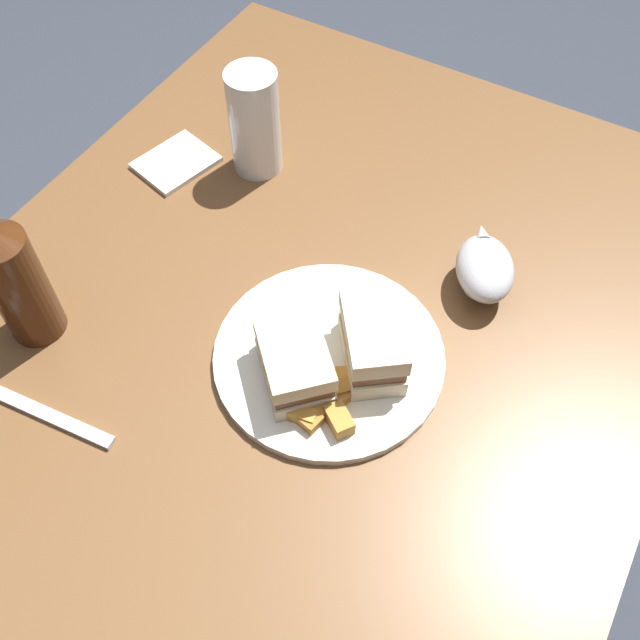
{
  "coord_description": "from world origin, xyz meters",
  "views": [
    {
      "loc": [
        -0.48,
        -0.29,
        1.48
      ],
      "look_at": [
        -0.03,
        -0.03,
        0.74
      ],
      "focal_mm": 40.96,
      "sensor_mm": 36.0,
      "label": 1
    }
  ],
  "objects_px": {
    "pint_glass": "(255,128)",
    "gravy_boat": "(485,268)",
    "cider_bottle": "(13,277)",
    "sandwich_half_right": "(373,342)",
    "sandwich_half_left": "(295,362)",
    "napkin": "(176,162)",
    "fork": "(47,415)",
    "plate": "(329,356)"
  },
  "relations": [
    {
      "from": "pint_glass",
      "to": "gravy_boat",
      "type": "distance_m",
      "value": 0.39
    },
    {
      "from": "gravy_boat",
      "to": "cider_bottle",
      "type": "relative_size",
      "value": 0.52
    },
    {
      "from": "sandwich_half_right",
      "to": "cider_bottle",
      "type": "distance_m",
      "value": 0.43
    },
    {
      "from": "sandwich_half_left",
      "to": "cider_bottle",
      "type": "xyz_separation_m",
      "value": [
        -0.09,
        0.33,
        0.06
      ]
    },
    {
      "from": "pint_glass",
      "to": "gravy_boat",
      "type": "height_order",
      "value": "pint_glass"
    },
    {
      "from": "gravy_boat",
      "to": "cider_bottle",
      "type": "distance_m",
      "value": 0.58
    },
    {
      "from": "sandwich_half_left",
      "to": "napkin",
      "type": "relative_size",
      "value": 1.19
    },
    {
      "from": "cider_bottle",
      "to": "napkin",
      "type": "bearing_deg",
      "value": 4.9
    },
    {
      "from": "pint_glass",
      "to": "fork",
      "type": "bearing_deg",
      "value": -177.88
    },
    {
      "from": "cider_bottle",
      "to": "fork",
      "type": "bearing_deg",
      "value": -133.61
    },
    {
      "from": "pint_glass",
      "to": "fork",
      "type": "height_order",
      "value": "pint_glass"
    },
    {
      "from": "sandwich_half_left",
      "to": "gravy_boat",
      "type": "height_order",
      "value": "sandwich_half_left"
    },
    {
      "from": "cider_bottle",
      "to": "fork",
      "type": "height_order",
      "value": "cider_bottle"
    },
    {
      "from": "plate",
      "to": "napkin",
      "type": "bearing_deg",
      "value": 63.32
    },
    {
      "from": "plate",
      "to": "napkin",
      "type": "xyz_separation_m",
      "value": [
        0.19,
        0.37,
        -0.0
      ]
    },
    {
      "from": "sandwich_half_right",
      "to": "cider_bottle",
      "type": "xyz_separation_m",
      "value": [
        -0.16,
        0.39,
        0.05
      ]
    },
    {
      "from": "pint_glass",
      "to": "fork",
      "type": "xyz_separation_m",
      "value": [
        -0.48,
        -0.02,
        -0.07
      ]
    },
    {
      "from": "gravy_boat",
      "to": "fork",
      "type": "xyz_separation_m",
      "value": [
        -0.43,
        0.36,
        -0.04
      ]
    },
    {
      "from": "napkin",
      "to": "gravy_boat",
      "type": "bearing_deg",
      "value": -88.65
    },
    {
      "from": "fork",
      "to": "plate",
      "type": "bearing_deg",
      "value": -142.15
    },
    {
      "from": "plate",
      "to": "cider_bottle",
      "type": "relative_size",
      "value": 1.14
    },
    {
      "from": "cider_bottle",
      "to": "plate",
      "type": "bearing_deg",
      "value": -67.71
    },
    {
      "from": "plate",
      "to": "sandwich_half_left",
      "type": "bearing_deg",
      "value": 157.85
    },
    {
      "from": "gravy_boat",
      "to": "fork",
      "type": "distance_m",
      "value": 0.57
    },
    {
      "from": "plate",
      "to": "sandwich_half_right",
      "type": "distance_m",
      "value": 0.07
    },
    {
      "from": "sandwich_half_left",
      "to": "cider_bottle",
      "type": "height_order",
      "value": "cider_bottle"
    },
    {
      "from": "cider_bottle",
      "to": "pint_glass",
      "type": "bearing_deg",
      "value": -11.56
    },
    {
      "from": "pint_glass",
      "to": "cider_bottle",
      "type": "xyz_separation_m",
      "value": [
        -0.39,
        0.08,
        0.03
      ]
    },
    {
      "from": "pint_glass",
      "to": "napkin",
      "type": "distance_m",
      "value": 0.14
    },
    {
      "from": "pint_glass",
      "to": "gravy_boat",
      "type": "bearing_deg",
      "value": -97.51
    },
    {
      "from": "napkin",
      "to": "cider_bottle",
      "type": "bearing_deg",
      "value": -175.1
    },
    {
      "from": "sandwich_half_left",
      "to": "fork",
      "type": "xyz_separation_m",
      "value": [
        -0.19,
        0.23,
        -0.04
      ]
    },
    {
      "from": "sandwich_half_right",
      "to": "gravy_boat",
      "type": "bearing_deg",
      "value": -21.1
    },
    {
      "from": "plate",
      "to": "fork",
      "type": "xyz_separation_m",
      "value": [
        -0.23,
        0.25,
        -0.0
      ]
    },
    {
      "from": "pint_glass",
      "to": "sandwich_half_right",
      "type": "bearing_deg",
      "value": -126.3
    },
    {
      "from": "pint_glass",
      "to": "gravy_boat",
      "type": "xyz_separation_m",
      "value": [
        -0.05,
        -0.38,
        -0.03
      ]
    },
    {
      "from": "cider_bottle",
      "to": "napkin",
      "type": "distance_m",
      "value": 0.34
    },
    {
      "from": "plate",
      "to": "sandwich_half_left",
      "type": "relative_size",
      "value": 2.19
    },
    {
      "from": "sandwich_half_left",
      "to": "fork",
      "type": "distance_m",
      "value": 0.3
    },
    {
      "from": "plate",
      "to": "fork",
      "type": "distance_m",
      "value": 0.34
    },
    {
      "from": "sandwich_half_right",
      "to": "pint_glass",
      "type": "distance_m",
      "value": 0.39
    },
    {
      "from": "cider_bottle",
      "to": "napkin",
      "type": "relative_size",
      "value": 2.28
    }
  ]
}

